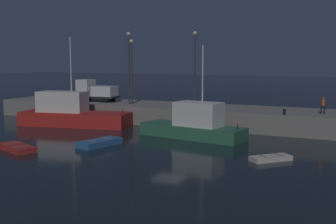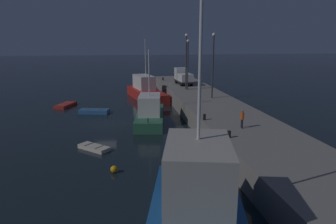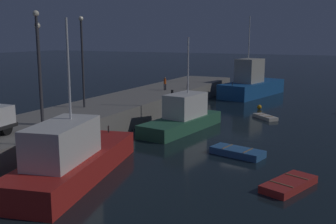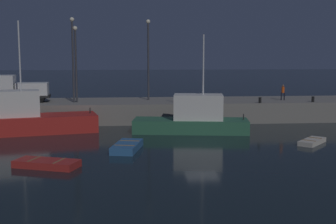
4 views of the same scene
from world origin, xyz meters
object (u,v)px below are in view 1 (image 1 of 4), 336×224
dinghy_orange_near (100,143)px  fishing_boat_blue (195,125)px  utility_truck (95,91)px  dinghy_red_small (17,148)px  bollard_west (44,99)px  dockworker (323,104)px  bollard_central (284,112)px  lamp_post_east (132,66)px  rowboat_white_mid (271,158)px  lamp_post_central (195,63)px  lamp_post_west (129,62)px  fishing_trawler_red (71,113)px

dinghy_orange_near → fishing_boat_blue: bearing=49.7°
fishing_boat_blue → utility_truck: bearing=155.6°
dinghy_red_small → bollard_west: (-11.61, 15.93, 2.05)m
fishing_boat_blue → dockworker: (10.37, 6.93, 1.70)m
fishing_boat_blue → bollard_central: bearing=31.8°
lamp_post_east → rowboat_white_mid: bearing=-33.7°
dinghy_red_small → bollard_west: size_ratio=8.26×
bollard_west → bollard_central: bearing=-0.5°
lamp_post_central → lamp_post_west: bearing=-166.1°
lamp_post_central → bollard_west: 19.62m
fishing_trawler_red → fishing_boat_blue: 14.87m
bollard_central → dockworker: bearing=37.9°
dockworker → lamp_post_central: bearing=173.6°
lamp_post_west → dockworker: 21.70m
fishing_boat_blue → rowboat_white_mid: fishing_boat_blue is taller
fishing_trawler_red → lamp_post_central: bearing=34.1°
utility_truck → lamp_post_central: bearing=5.1°
dinghy_red_small → lamp_post_west: size_ratio=0.50×
rowboat_white_mid → lamp_post_west: size_ratio=0.36×
fishing_trawler_red → dinghy_red_small: fishing_trawler_red is taller
bollard_west → fishing_trawler_red: bearing=-27.9°
dinghy_red_small → dockworker: bearing=40.8°
dinghy_orange_near → dinghy_red_small: 6.53m
dinghy_red_small → lamp_post_east: 19.05m
rowboat_white_mid → lamp_post_west: bearing=147.0°
lamp_post_east → dockworker: (21.09, 0.10, -3.48)m
rowboat_white_mid → dinghy_red_small: bearing=-164.1°
lamp_post_west → utility_truck: size_ratio=1.55×
dockworker → bollard_west: 32.67m
lamp_post_east → dockworker: bearing=0.3°
dinghy_orange_near → utility_truck: 17.89m
fishing_boat_blue → rowboat_white_mid: 10.14m
bollard_west → bollard_central: (29.43, -0.26, 0.03)m
fishing_boat_blue → bollard_west: (-22.21, 4.73, 1.04)m
fishing_trawler_red → dinghy_orange_near: size_ratio=3.05×
lamp_post_west → dockworker: (21.34, 0.28, -3.91)m
lamp_post_west → utility_truck: (-5.29, 0.72, -3.52)m
utility_truck → dockworker: 26.64m
lamp_post_west → lamp_post_central: bearing=13.9°
dinghy_red_small → dinghy_orange_near: bearing=42.2°
utility_truck → bollard_central: size_ratio=9.66×
lamp_post_east → dinghy_red_small: bearing=-89.6°
rowboat_white_mid → utility_truck: utility_truck is taller
rowboat_white_mid → utility_truck: 27.99m
dinghy_orange_near → rowboat_white_mid: size_ratio=1.37×
fishing_trawler_red → bollard_west: fishing_trawler_red is taller
dinghy_orange_near → fishing_trawler_red: bearing=139.9°
dinghy_orange_near → utility_truck: utility_truck is taller
fishing_trawler_red → lamp_post_east: 8.87m
dinghy_red_small → lamp_post_west: (-0.37, 17.84, 6.62)m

